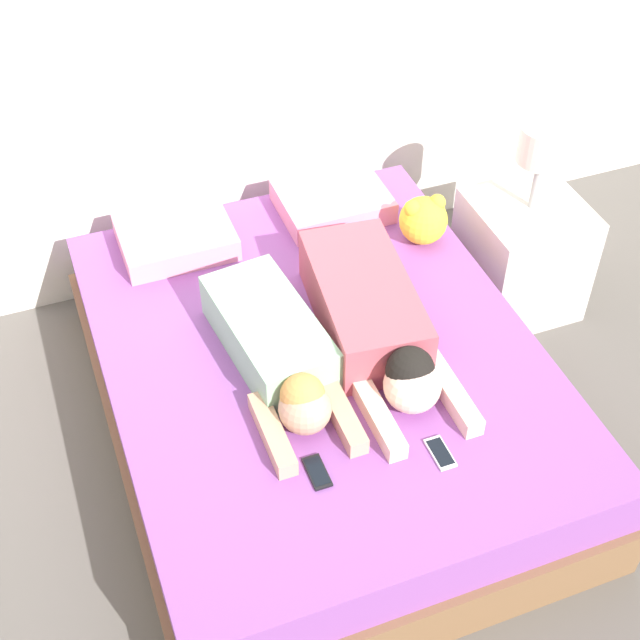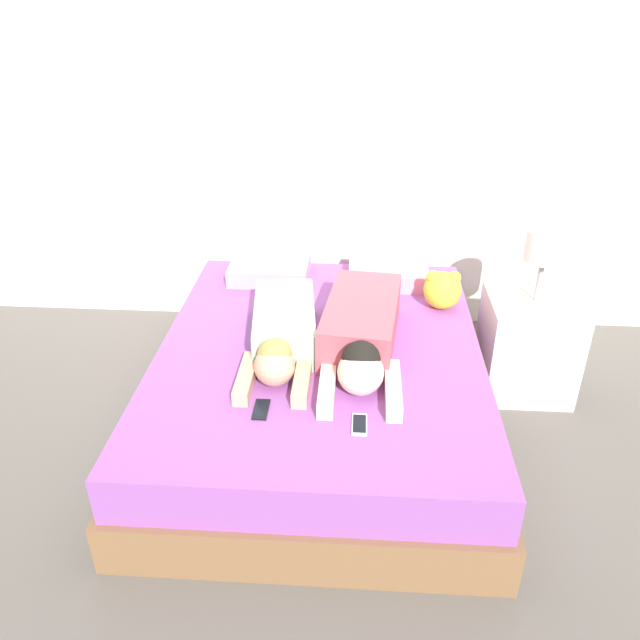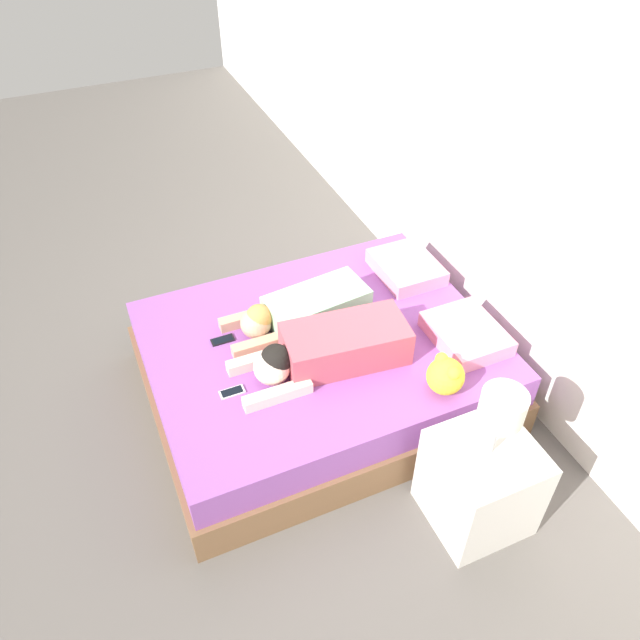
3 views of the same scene
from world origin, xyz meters
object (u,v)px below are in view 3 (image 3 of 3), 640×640
at_px(bed, 320,366).
at_px(cell_phone_left, 223,340).
at_px(nightstand, 481,480).
at_px(person_left, 300,311).
at_px(pillow_head_right, 466,334).
at_px(person_right, 327,349).
at_px(cell_phone_right, 232,392).
at_px(pillow_head_left, 406,267).
at_px(plush_toy, 446,375).

relative_size(bed, cell_phone_left, 15.07).
height_order(cell_phone_left, nightstand, nightstand).
distance_m(bed, nightstand, 1.22).
distance_m(person_left, nightstand, 1.44).
height_order(pillow_head_right, nightstand, nightstand).
distance_m(pillow_head_right, cell_phone_left, 1.47).
bearing_deg(person_right, cell_phone_right, -89.90).
bearing_deg(person_right, pillow_head_left, 124.03).
height_order(person_left, cell_phone_left, person_left).
bearing_deg(cell_phone_left, pillow_head_left, 96.17).
bearing_deg(plush_toy, pillow_head_right, 130.77).
bearing_deg(person_left, pillow_head_left, 101.84).
distance_m(pillow_head_right, person_right, 0.86).
relative_size(pillow_head_right, plush_toy, 2.15).
relative_size(pillow_head_right, nightstand, 0.49).
height_order(person_right, plush_toy, person_right).
bearing_deg(bed, plush_toy, 35.44).
relative_size(pillow_head_left, plush_toy, 2.15).
height_order(person_left, plush_toy, plush_toy).
relative_size(cell_phone_left, cell_phone_right, 1.00).
bearing_deg(pillow_head_right, cell_phone_left, -113.36).
relative_size(person_right, nightstand, 1.08).
bearing_deg(pillow_head_right, bed, -114.46).
relative_size(pillow_head_left, cell_phone_left, 3.42).
height_order(bed, person_right, person_right).
xyz_separation_m(bed, person_left, (-0.18, -0.05, 0.34)).
relative_size(plush_toy, nightstand, 0.23).
bearing_deg(cell_phone_right, person_right, 90.10).
bearing_deg(nightstand, pillow_head_left, 165.50).
bearing_deg(pillow_head_right, person_left, -122.76).
relative_size(person_left, person_right, 0.89).
relative_size(bed, pillow_head_left, 4.41).
xyz_separation_m(pillow_head_left, plush_toy, (1.01, -0.33, 0.06)).
bearing_deg(cell_phone_left, cell_phone_right, -10.03).
height_order(cell_phone_right, plush_toy, plush_toy).
xyz_separation_m(person_left, cell_phone_left, (-0.03, -0.49, -0.09)).
height_order(bed, person_left, person_left).
height_order(pillow_head_left, pillow_head_right, same).
height_order(bed, nightstand, nightstand).
height_order(bed, cell_phone_right, cell_phone_right).
relative_size(pillow_head_right, cell_phone_right, 3.42).
bearing_deg(person_left, bed, 16.09).
bearing_deg(plush_toy, bed, -144.56).
height_order(pillow_head_left, person_left, person_left).
xyz_separation_m(pillow_head_right, cell_phone_right, (-0.16, -1.42, -0.05)).
distance_m(pillow_head_left, pillow_head_right, 0.73).
bearing_deg(pillow_head_left, person_right, -55.97).
xyz_separation_m(person_left, cell_phone_right, (0.39, -0.57, -0.09)).
bearing_deg(person_left, cell_phone_right, -55.47).
height_order(pillow_head_right, cell_phone_left, pillow_head_right).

